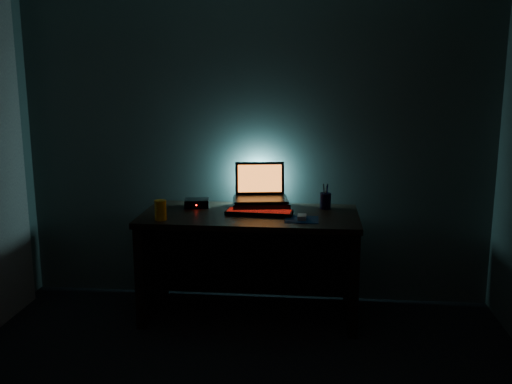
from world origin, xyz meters
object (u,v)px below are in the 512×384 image
at_px(keyboard, 259,212).
at_px(pen_cup, 325,201).
at_px(juice_glass, 160,210).
at_px(router, 197,203).
at_px(laptop, 260,191).
at_px(mouse, 302,217).

xyz_separation_m(keyboard, pen_cup, (0.46, 0.22, 0.04)).
height_order(juice_glass, router, juice_glass).
bearing_deg(keyboard, laptop, 97.62).
height_order(pen_cup, juice_glass, juice_glass).
xyz_separation_m(mouse, router, (-0.77, 0.30, 0.01)).
bearing_deg(laptop, keyboard, -95.29).
bearing_deg(juice_glass, mouse, 5.87).
bearing_deg(router, keyboard, -29.66).
distance_m(mouse, juice_glass, 0.94).
xyz_separation_m(laptop, keyboard, (0.01, -0.22, -0.11)).
relative_size(pen_cup, router, 0.59).
height_order(keyboard, pen_cup, pen_cup).
bearing_deg(juice_glass, keyboard, 18.95).
bearing_deg(laptop, mouse, -56.66).
height_order(keyboard, router, router).
height_order(laptop, keyboard, laptop).
bearing_deg(mouse, juice_glass, -173.92).
bearing_deg(mouse, laptop, 132.05).
bearing_deg(router, laptop, -3.50).
relative_size(keyboard, pen_cup, 4.14).
distance_m(laptop, pen_cup, 0.47).
bearing_deg(keyboard, router, 163.80).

